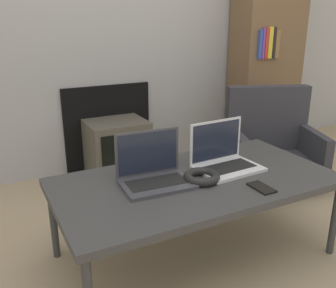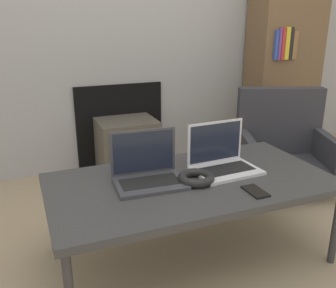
% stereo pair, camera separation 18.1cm
% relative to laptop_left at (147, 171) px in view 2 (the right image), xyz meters
% --- Properties ---
extents(wall_back, '(7.00, 0.08, 2.60)m').
position_rel_laptop_left_xyz_m(wall_back, '(0.20, 1.37, 0.80)').
color(wall_back, '#999999').
rests_on(wall_back, ground_plane).
extents(table, '(1.37, 0.72, 0.43)m').
position_rel_laptop_left_xyz_m(table, '(0.20, -0.06, -0.08)').
color(table, '#333333').
rests_on(table, ground_plane).
extents(laptop_left, '(0.34, 0.26, 0.24)m').
position_rel_laptop_left_xyz_m(laptop_left, '(0.00, 0.00, 0.00)').
color(laptop_left, '#38383D').
rests_on(laptop_left, table).
extents(laptop_right, '(0.34, 0.25, 0.24)m').
position_rel_laptop_left_xyz_m(laptop_right, '(0.41, 0.00, 0.00)').
color(laptop_right, silver).
rests_on(laptop_right, table).
extents(headphones, '(0.18, 0.18, 0.04)m').
position_rel_laptop_left_xyz_m(headphones, '(0.21, -0.09, -0.03)').
color(headphones, black).
rests_on(headphones, table).
extents(phone, '(0.07, 0.13, 0.01)m').
position_rel_laptop_left_xyz_m(phone, '(0.41, -0.30, -0.05)').
color(phone, black).
rests_on(phone, table).
extents(tv, '(0.45, 0.38, 0.44)m').
position_rel_laptop_left_xyz_m(tv, '(0.22, 1.13, -0.27)').
color(tv, '#4C473D').
rests_on(tv, ground_plane).
extents(armchair, '(0.78, 0.73, 0.70)m').
position_rel_laptop_left_xyz_m(armchair, '(1.22, 0.52, -0.17)').
color(armchair, '#2D2D33').
rests_on(armchair, ground_plane).
extents(bookshelf, '(0.63, 0.32, 1.55)m').
position_rel_laptop_left_xyz_m(bookshelf, '(1.68, 1.17, 0.29)').
color(bookshelf, brown).
rests_on(bookshelf, ground_plane).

